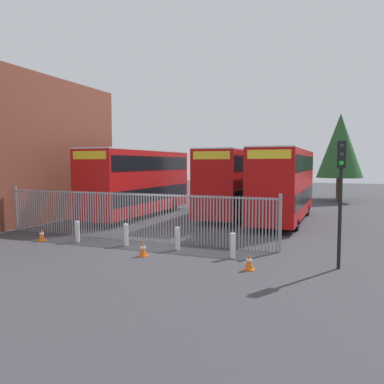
{
  "coord_description": "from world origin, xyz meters",
  "views": [
    {
      "loc": [
        7.73,
        -15.52,
        3.57
      ],
      "look_at": [
        0.0,
        4.0,
        2.0
      ],
      "focal_mm": 36.23,
      "sensor_mm": 36.0,
      "label": 1
    }
  ],
  "objects_px": {
    "bollard_near_right": "(177,239)",
    "traffic_cone_mid_forecourt": "(42,235)",
    "double_decker_bus_behind_fence_left": "(284,182)",
    "traffic_light_kerbside": "(341,181)",
    "bollard_center_front": "(126,235)",
    "bollard_far_right": "(233,246)",
    "bollard_near_left": "(77,232)",
    "traffic_cone_by_gate": "(143,249)",
    "traffic_cone_near_kerb": "(249,262)",
    "double_decker_bus_behind_fence_right": "(237,180)",
    "double_decker_bus_near_gate": "(139,180)"
  },
  "relations": [
    {
      "from": "double_decker_bus_behind_fence_right",
      "to": "traffic_cone_by_gate",
      "type": "xyz_separation_m",
      "value": [
        -0.29,
        -12.61,
        -2.13
      ]
    },
    {
      "from": "bollard_near_right",
      "to": "double_decker_bus_near_gate",
      "type": "bearing_deg",
      "value": 127.74
    },
    {
      "from": "bollard_far_right",
      "to": "bollard_near_right",
      "type": "bearing_deg",
      "value": 168.74
    },
    {
      "from": "bollard_near_left",
      "to": "bollard_far_right",
      "type": "xyz_separation_m",
      "value": [
        7.36,
        -0.32,
        0.0
      ]
    },
    {
      "from": "traffic_cone_by_gate",
      "to": "bollard_near_left",
      "type": "bearing_deg",
      "value": 162.24
    },
    {
      "from": "double_decker_bus_behind_fence_left",
      "to": "bollard_near_left",
      "type": "bearing_deg",
      "value": -127.69
    },
    {
      "from": "double_decker_bus_near_gate",
      "to": "bollard_near_left",
      "type": "height_order",
      "value": "double_decker_bus_near_gate"
    },
    {
      "from": "double_decker_bus_near_gate",
      "to": "traffic_light_kerbside",
      "type": "height_order",
      "value": "double_decker_bus_near_gate"
    },
    {
      "from": "bollard_near_right",
      "to": "traffic_cone_mid_forecourt",
      "type": "bearing_deg",
      "value": -174.65
    },
    {
      "from": "traffic_cone_by_gate",
      "to": "traffic_cone_mid_forecourt",
      "type": "height_order",
      "value": "same"
    },
    {
      "from": "double_decker_bus_near_gate",
      "to": "bollard_near_left",
      "type": "relative_size",
      "value": 11.38
    },
    {
      "from": "double_decker_bus_behind_fence_right",
      "to": "traffic_light_kerbside",
      "type": "distance_m",
      "value": 13.53
    },
    {
      "from": "traffic_cone_by_gate",
      "to": "traffic_light_kerbside",
      "type": "bearing_deg",
      "value": 7.15
    },
    {
      "from": "traffic_cone_by_gate",
      "to": "bollard_near_right",
      "type": "bearing_deg",
      "value": 61.89
    },
    {
      "from": "double_decker_bus_behind_fence_right",
      "to": "bollard_near_left",
      "type": "distance_m",
      "value": 12.28
    },
    {
      "from": "double_decker_bus_behind_fence_left",
      "to": "bollard_near_right",
      "type": "distance_m",
      "value": 10.46
    },
    {
      "from": "bollard_far_right",
      "to": "traffic_cone_by_gate",
      "type": "relative_size",
      "value": 1.61
    },
    {
      "from": "double_decker_bus_behind_fence_left",
      "to": "traffic_light_kerbside",
      "type": "distance_m",
      "value": 11.0
    },
    {
      "from": "bollard_near_left",
      "to": "traffic_cone_by_gate",
      "type": "distance_m",
      "value": 4.29
    },
    {
      "from": "double_decker_bus_near_gate",
      "to": "traffic_light_kerbside",
      "type": "bearing_deg",
      "value": -35.2
    },
    {
      "from": "double_decker_bus_behind_fence_right",
      "to": "bollard_near_left",
      "type": "height_order",
      "value": "double_decker_bus_behind_fence_right"
    },
    {
      "from": "bollard_center_front",
      "to": "double_decker_bus_near_gate",
      "type": "bearing_deg",
      "value": 115.72
    },
    {
      "from": "double_decker_bus_near_gate",
      "to": "traffic_cone_mid_forecourt",
      "type": "relative_size",
      "value": 18.32
    },
    {
      "from": "traffic_cone_near_kerb",
      "to": "traffic_light_kerbside",
      "type": "height_order",
      "value": "traffic_light_kerbside"
    },
    {
      "from": "bollard_near_right",
      "to": "traffic_cone_by_gate",
      "type": "xyz_separation_m",
      "value": [
        -0.79,
        -1.48,
        -0.19
      ]
    },
    {
      "from": "double_decker_bus_near_gate",
      "to": "bollard_center_front",
      "type": "height_order",
      "value": "double_decker_bus_near_gate"
    },
    {
      "from": "double_decker_bus_behind_fence_right",
      "to": "traffic_light_kerbside",
      "type": "bearing_deg",
      "value": -60.22
    },
    {
      "from": "double_decker_bus_near_gate",
      "to": "double_decker_bus_behind_fence_right",
      "type": "xyz_separation_m",
      "value": [
        5.96,
        2.79,
        0.0
      ]
    },
    {
      "from": "double_decker_bus_behind_fence_left",
      "to": "traffic_cone_near_kerb",
      "type": "distance_m",
      "value": 11.95
    },
    {
      "from": "bollard_near_left",
      "to": "bollard_near_right",
      "type": "distance_m",
      "value": 4.88
    },
    {
      "from": "bollard_near_right",
      "to": "bollard_center_front",
      "type": "bearing_deg",
      "value": -178.71
    },
    {
      "from": "double_decker_bus_behind_fence_right",
      "to": "bollard_center_front",
      "type": "distance_m",
      "value": 11.51
    },
    {
      "from": "bollard_near_left",
      "to": "traffic_cone_near_kerb",
      "type": "height_order",
      "value": "bollard_near_left"
    },
    {
      "from": "double_decker_bus_behind_fence_left",
      "to": "traffic_cone_mid_forecourt",
      "type": "distance_m",
      "value": 14.25
    },
    {
      "from": "bollard_center_front",
      "to": "bollard_far_right",
      "type": "bearing_deg",
      "value": -5.14
    },
    {
      "from": "bollard_near_right",
      "to": "traffic_cone_near_kerb",
      "type": "distance_m",
      "value": 3.93
    },
    {
      "from": "double_decker_bus_near_gate",
      "to": "double_decker_bus_behind_fence_right",
      "type": "distance_m",
      "value": 6.58
    },
    {
      "from": "double_decker_bus_behind_fence_right",
      "to": "traffic_cone_mid_forecourt",
      "type": "height_order",
      "value": "double_decker_bus_behind_fence_right"
    },
    {
      "from": "traffic_light_kerbside",
      "to": "traffic_cone_by_gate",
      "type": "bearing_deg",
      "value": -172.85
    },
    {
      "from": "bollard_near_right",
      "to": "traffic_cone_near_kerb",
      "type": "bearing_deg",
      "value": -28.65
    },
    {
      "from": "bollard_near_left",
      "to": "traffic_cone_near_kerb",
      "type": "bearing_deg",
      "value": -11.61
    },
    {
      "from": "bollard_near_right",
      "to": "traffic_light_kerbside",
      "type": "xyz_separation_m",
      "value": [
        6.22,
        -0.6,
        2.51
      ]
    },
    {
      "from": "traffic_cone_mid_forecourt",
      "to": "bollard_near_right",
      "type": "bearing_deg",
      "value": 5.35
    },
    {
      "from": "bollard_near_right",
      "to": "traffic_light_kerbside",
      "type": "distance_m",
      "value": 6.73
    },
    {
      "from": "traffic_cone_mid_forecourt",
      "to": "traffic_cone_near_kerb",
      "type": "relative_size",
      "value": 1.0
    },
    {
      "from": "bollard_near_left",
      "to": "bollard_far_right",
      "type": "relative_size",
      "value": 1.0
    },
    {
      "from": "bollard_near_right",
      "to": "traffic_cone_mid_forecourt",
      "type": "xyz_separation_m",
      "value": [
        -6.54,
        -0.61,
        -0.19
      ]
    },
    {
      "from": "bollard_near_right",
      "to": "traffic_cone_mid_forecourt",
      "type": "relative_size",
      "value": 1.61
    },
    {
      "from": "bollard_far_right",
      "to": "traffic_cone_mid_forecourt",
      "type": "distance_m",
      "value": 9.03
    },
    {
      "from": "bollard_center_front",
      "to": "traffic_cone_mid_forecourt",
      "type": "xyz_separation_m",
      "value": [
        -4.13,
        -0.56,
        -0.19
      ]
    }
  ]
}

